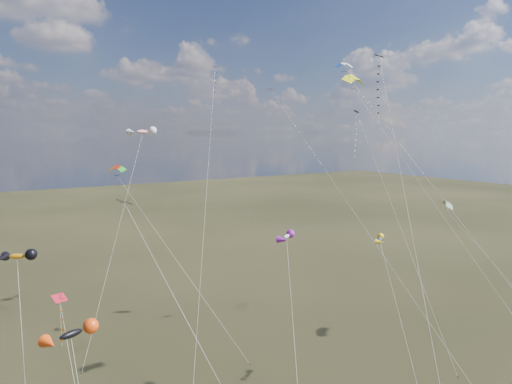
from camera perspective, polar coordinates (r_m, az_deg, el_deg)
diamond_black_high at (r=46.14m, az=15.48°, el=10.68°), size 13.34×20.78×32.78m
diamond_navy_tall at (r=64.68m, az=-5.31°, el=11.23°), size 16.18×24.99×34.70m
diamond_black_mid at (r=31.58m, az=-10.41°, el=-12.23°), size 6.21×17.25×20.34m
diamond_red_low at (r=40.38m, az=-23.09°, el=-15.25°), size 1.19×7.72×12.48m
diamond_navy_right at (r=60.13m, az=12.88°, el=5.74°), size 1.86×17.49×27.99m
diamond_orange_center at (r=51.60m, az=9.70°, el=1.25°), size 10.36×22.13×30.40m
parafoil_yellow at (r=46.78m, az=12.24°, el=13.69°), size 12.12×19.72×31.19m
parafoil_blue_white at (r=62.33m, az=11.18°, el=15.21°), size 7.21×30.35×34.59m
parafoil_striped at (r=60.08m, az=22.94°, el=-1.25°), size 8.35×14.16×17.42m
parafoil_tricolor at (r=58.32m, az=-16.96°, el=2.86°), size 10.32×17.53×21.52m
novelty_black_orange at (r=35.71m, az=-22.12°, el=-16.17°), size 3.64×7.20×11.75m
novelty_orange_black at (r=38.61m, az=-27.71°, el=-7.25°), size 2.50×11.97×16.51m
novelty_white_purple at (r=42.93m, az=3.86°, el=-5.68°), size 8.19×12.90×15.92m
novelty_redwhite_stripe at (r=66.50m, az=-14.03°, el=7.29°), size 14.69×16.46×25.98m
novelty_blue_yellow at (r=47.11m, az=15.28°, el=-5.86°), size 4.81×10.64×15.04m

